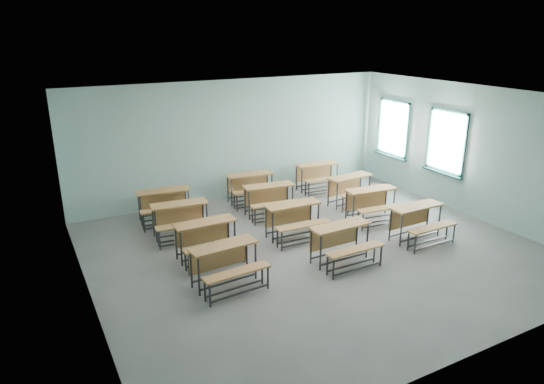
{
  "coord_description": "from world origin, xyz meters",
  "views": [
    {
      "loc": [
        -5.24,
        -7.77,
        4.47
      ],
      "look_at": [
        -0.4,
        1.2,
        1.0
      ],
      "focal_mm": 32.0,
      "sensor_mm": 36.0,
      "label": 1
    }
  ],
  "objects": [
    {
      "name": "desk_unit_r1c1",
      "position": [
        -0.07,
        0.75,
        0.52
      ],
      "size": [
        1.28,
        0.89,
        0.78
      ],
      "rotation": [
        0.0,
        0.0,
        -0.04
      ],
      "color": "#AD753E",
      "rests_on": "ground"
    },
    {
      "name": "desk_unit_r2c0",
      "position": [
        -2.28,
        1.97,
        0.52
      ],
      "size": [
        1.33,
        0.96,
        0.78
      ],
      "rotation": [
        0.0,
        0.0,
        -0.11
      ],
      "color": "#AD753E",
      "rests_on": "ground"
    },
    {
      "name": "desk_unit_r1c2",
      "position": [
        2.12,
        0.74,
        0.52
      ],
      "size": [
        1.33,
        0.97,
        0.78
      ],
      "rotation": [
        0.0,
        0.0,
        -0.11
      ],
      "color": "#AD753E",
      "rests_on": "ground"
    },
    {
      "name": "desk_unit_r3c0",
      "position": [
        -2.33,
        3.06,
        0.52
      ],
      "size": [
        1.33,
        0.97,
        0.78
      ],
      "rotation": [
        0.0,
        0.0,
        -0.12
      ],
      "color": "#AD753E",
      "rests_on": "ground"
    },
    {
      "name": "desk_unit_r2c1",
      "position": [
        0.08,
        2.18,
        0.52
      ],
      "size": [
        1.34,
        0.99,
        0.78
      ],
      "rotation": [
        0.0,
        0.0,
        -0.13
      ],
      "color": "#AD753E",
      "rests_on": "ground"
    },
    {
      "name": "desk_unit_r2c2",
      "position": [
        2.34,
        1.85,
        0.52
      ],
      "size": [
        1.32,
        0.96,
        0.78
      ],
      "rotation": [
        0.0,
        0.0,
        0.1
      ],
      "color": "#AD753E",
      "rests_on": "ground"
    },
    {
      "name": "desk_unit_r1c0",
      "position": [
        -2.15,
        0.68,
        0.52
      ],
      "size": [
        1.25,
        0.84,
        0.78
      ],
      "rotation": [
        0.0,
        0.0,
        -0.0
      ],
      "color": "#AD753E",
      "rests_on": "ground"
    },
    {
      "name": "room",
      "position": [
        0.08,
        0.03,
        1.6
      ],
      "size": [
        9.04,
        8.04,
        3.24
      ],
      "color": "gray",
      "rests_on": "ground"
    },
    {
      "name": "desk_unit_r3c1",
      "position": [
        0.1,
        3.29,
        0.52
      ],
      "size": [
        1.33,
        0.96,
        0.78
      ],
      "rotation": [
        0.0,
        0.0,
        -0.11
      ],
      "color": "#AD753E",
      "rests_on": "ground"
    },
    {
      "name": "desk_unit_r3c2",
      "position": [
        2.25,
        3.29,
        0.52
      ],
      "size": [
        1.31,
        0.93,
        0.78
      ],
      "rotation": [
        0.0,
        0.0,
        -0.08
      ],
      "color": "#AD753E",
      "rests_on": "ground"
    },
    {
      "name": "desk_unit_r0c1",
      "position": [
        0.15,
        -0.75,
        0.52
      ],
      "size": [
        1.26,
        0.85,
        0.78
      ],
      "rotation": [
        0.0,
        0.0,
        0.01
      ],
      "color": "#AD753E",
      "rests_on": "ground"
    },
    {
      "name": "desk_unit_r0c2",
      "position": [
        2.26,
        -0.66,
        0.52
      ],
      "size": [
        1.26,
        0.86,
        0.78
      ],
      "rotation": [
        0.0,
        0.0,
        0.02
      ],
      "color": "#AD753E",
      "rests_on": "ground"
    },
    {
      "name": "desk_unit_r0c0",
      "position": [
        -2.24,
        -0.5,
        0.52
      ],
      "size": [
        1.3,
        0.92,
        0.78
      ],
      "rotation": [
        0.0,
        0.0,
        0.07
      ],
      "color": "#AD753E",
      "rests_on": "ground"
    }
  ]
}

